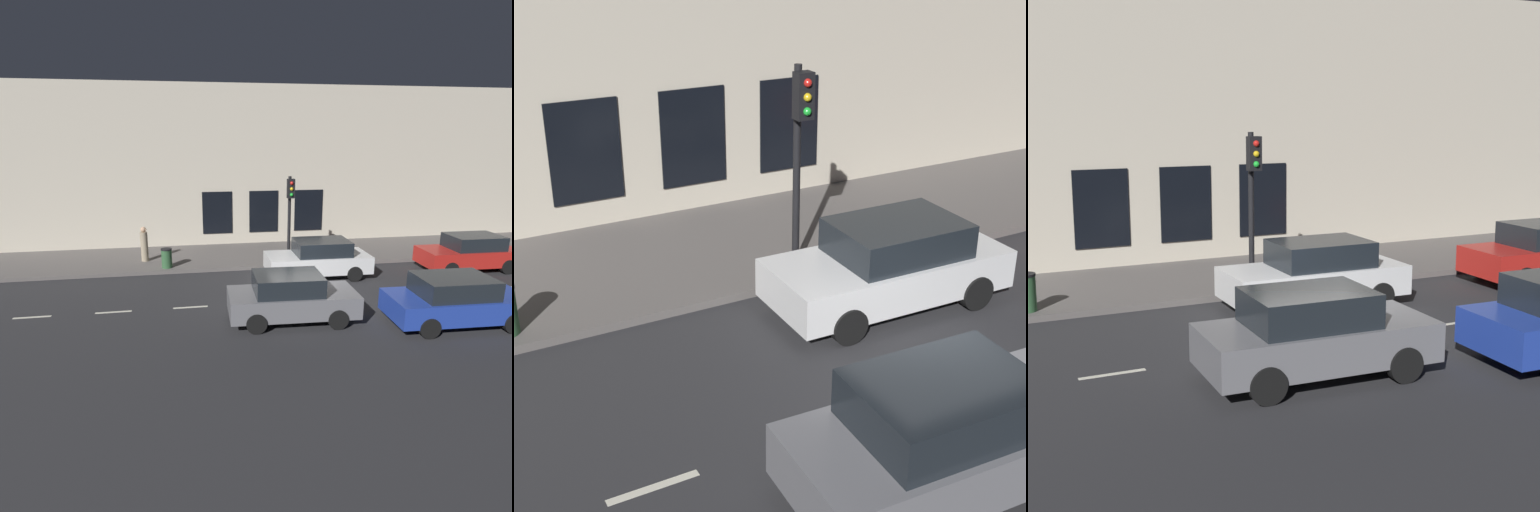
{
  "view_description": "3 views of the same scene",
  "coord_description": "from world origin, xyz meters",
  "views": [
    {
      "loc": [
        -14.55,
        4.36,
        5.82
      ],
      "look_at": [
        2.05,
        1.52,
        1.19
      ],
      "focal_mm": 30.87,
      "sensor_mm": 36.0,
      "label": 1
    },
    {
      "loc": [
        -7.28,
        6.45,
        6.5
      ],
      "look_at": [
        2.6,
        1.17,
        1.48
      ],
      "focal_mm": 53.81,
      "sensor_mm": 36.0,
      "label": 2
    },
    {
      "loc": [
        -12.9,
        6.95,
        4.67
      ],
      "look_at": [
        3.23,
        -0.72,
        1.16
      ],
      "focal_mm": 53.23,
      "sensor_mm": 36.0,
      "label": 3
    }
  ],
  "objects": [
    {
      "name": "building_facade",
      "position": [
        8.8,
        0.0,
        4.16
      ],
      "size": [
        0.65,
        32.0,
        8.33
      ],
      "color": "beige",
      "rests_on": "ground"
    },
    {
      "name": "parked_car_0",
      "position": [
        -1.66,
        1.01,
        0.79
      ],
      "size": [
        2.02,
        4.18,
        1.58
      ],
      "rotation": [
        0.0,
        0.0,
        3.1
      ],
      "color": "slate",
      "rests_on": "ground"
    },
    {
      "name": "sidewalk",
      "position": [
        6.25,
        0.0,
        0.07
      ],
      "size": [
        4.5,
        32.0,
        0.15
      ],
      "color": "#5B5654",
      "rests_on": "ground"
    },
    {
      "name": "traffic_light",
      "position": [
        4.44,
        -0.44,
        2.83
      ],
      "size": [
        0.49,
        0.32,
        3.92
      ],
      "color": "black",
      "rests_on": "sidewalk"
    },
    {
      "name": "ground_plane",
      "position": [
        0.0,
        0.0,
        0.0
      ],
      "size": [
        60.0,
        60.0,
        0.0
      ],
      "primitive_type": "plane",
      "color": "#28282B"
    },
    {
      "name": "lane_centre_line",
      "position": [
        0.0,
        -1.0,
        0.0
      ],
      "size": [
        0.12,
        27.2,
        0.01
      ],
      "color": "beige",
      "rests_on": "ground"
    },
    {
      "name": "parked_car_3",
      "position": [
        2.64,
        -1.26,
        0.79
      ],
      "size": [
        2.01,
        4.35,
        1.58
      ],
      "rotation": [
        0.0,
        0.0,
        -0.02
      ],
      "color": "silver",
      "rests_on": "ground"
    }
  ]
}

